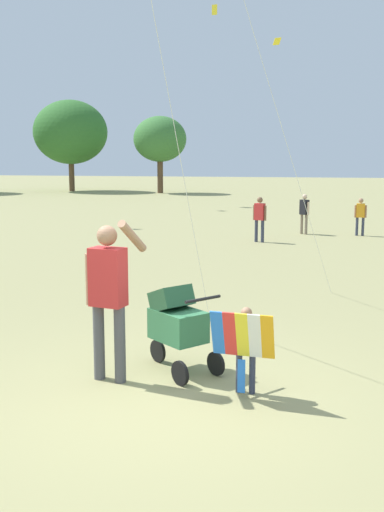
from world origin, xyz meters
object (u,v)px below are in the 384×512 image
Objects in this scene: person_couple_left at (304,211)px; person_kid_running at (260,216)px; stroller at (177,321)px; person_red_shirt at (360,214)px; person_adult_flyer at (108,288)px; child_with_butterfly_kite at (245,341)px.

person_couple_left is 2.40m from person_kid_running.
person_kid_running reaches higher than stroller.
person_red_shirt is 3.55m from person_kid_running.
person_kid_running is at bearing -146.58° from person_red_shirt.
person_red_shirt is 0.92× the size of person_couple_left.
person_kid_running is at bearing 89.15° from stroller.
person_adult_flyer is 1.42× the size of person_kid_running.
child_with_butterfly_kite is 0.51× the size of person_adult_flyer.
person_red_shirt reaches higher than stroller.
person_adult_flyer is 13.93m from person_red_shirt.
person_red_shirt is (2.27, 13.55, 0.10)m from child_with_butterfly_kite.
stroller is 0.80× the size of person_kid_running.
stroller is (-0.86, 0.59, 0.02)m from child_with_butterfly_kite.
person_adult_flyer reaches higher than child_with_butterfly_kite.
person_red_shirt is at bearing 74.12° from person_adult_flyer.
child_with_butterfly_kite is 1.62m from person_adult_flyer.
stroller is 0.89× the size of person_red_shirt.
stroller is at bearing -96.19° from person_couple_left.
stroller is at bearing 32.72° from person_adult_flyer.
person_couple_left is (1.41, 13.04, 0.14)m from stroller.
child_with_butterfly_kite is at bearing -34.77° from stroller.
person_red_shirt is 0.90× the size of person_kid_running.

